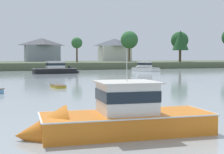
{
  "coord_description": "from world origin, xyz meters",
  "views": [
    {
      "loc": [
        -8.57,
        -6.91,
        3.2
      ],
      "look_at": [
        5.79,
        29.4,
        0.89
      ],
      "focal_mm": 52.9,
      "sensor_mm": 36.0,
      "label": 1
    }
  ],
  "objects_px": {
    "mooring_buoy_orange": "(39,71)",
    "cruiser_white": "(143,69)",
    "cruiser_black": "(59,71)",
    "dinghy_yellow": "(58,87)",
    "cruiser_orange": "(108,124)"
  },
  "relations": [
    {
      "from": "mooring_buoy_orange",
      "to": "cruiser_black",
      "type": "bearing_deg",
      "value": -78.8
    },
    {
      "from": "cruiser_white",
      "to": "mooring_buoy_orange",
      "type": "height_order",
      "value": "cruiser_white"
    },
    {
      "from": "cruiser_white",
      "to": "mooring_buoy_orange",
      "type": "xyz_separation_m",
      "value": [
        -22.95,
        7.94,
        -0.46
      ]
    },
    {
      "from": "cruiser_black",
      "to": "cruiser_orange",
      "type": "height_order",
      "value": "cruiser_orange"
    },
    {
      "from": "cruiser_black",
      "to": "dinghy_yellow",
      "type": "xyz_separation_m",
      "value": [
        -6.99,
        -30.91,
        -0.47
      ]
    },
    {
      "from": "cruiser_white",
      "to": "mooring_buoy_orange",
      "type": "bearing_deg",
      "value": 160.92
    },
    {
      "from": "cruiser_white",
      "to": "dinghy_yellow",
      "type": "bearing_deg",
      "value": -128.78
    },
    {
      "from": "cruiser_black",
      "to": "cruiser_white",
      "type": "distance_m",
      "value": 20.98
    },
    {
      "from": "cruiser_white",
      "to": "mooring_buoy_orange",
      "type": "relative_size",
      "value": 15.6
    },
    {
      "from": "dinghy_yellow",
      "to": "mooring_buoy_orange",
      "type": "height_order",
      "value": "mooring_buoy_orange"
    },
    {
      "from": "cruiser_black",
      "to": "mooring_buoy_orange",
      "type": "distance_m",
      "value": 11.7
    },
    {
      "from": "cruiser_black",
      "to": "mooring_buoy_orange",
      "type": "height_order",
      "value": "cruiser_black"
    },
    {
      "from": "cruiser_black",
      "to": "cruiser_white",
      "type": "height_order",
      "value": "cruiser_black"
    },
    {
      "from": "mooring_buoy_orange",
      "to": "cruiser_white",
      "type": "bearing_deg",
      "value": -19.08
    },
    {
      "from": "cruiser_orange",
      "to": "dinghy_yellow",
      "type": "relative_size",
      "value": 3.11
    }
  ]
}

